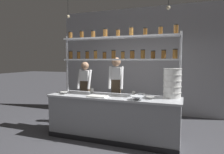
# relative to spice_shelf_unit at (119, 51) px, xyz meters

# --- Properties ---
(ground_plane) EXTENTS (40.00, 40.00, 0.00)m
(ground_plane) POSITION_rel_spice_shelf_unit_xyz_m (-0.01, -0.33, -1.88)
(ground_plane) COLOR #3D3D42
(back_wall) EXTENTS (5.21, 0.12, 3.29)m
(back_wall) POSITION_rel_spice_shelf_unit_xyz_m (-0.01, 2.04, -0.23)
(back_wall) COLOR #939399
(back_wall) RESTS_ON ground_plane
(prep_counter) EXTENTS (2.81, 0.76, 0.92)m
(prep_counter) POSITION_rel_spice_shelf_unit_xyz_m (-0.01, -0.33, -1.42)
(prep_counter) COLOR gray
(prep_counter) RESTS_ON ground_plane
(spice_shelf_unit) EXTENTS (2.69, 0.28, 2.39)m
(spice_shelf_unit) POSITION_rel_spice_shelf_unit_xyz_m (0.00, 0.00, 0.00)
(spice_shelf_unit) COLOR #B7BABF
(spice_shelf_unit) RESTS_ON ground_plane
(chef_left) EXTENTS (0.38, 0.30, 1.63)m
(chef_left) POSITION_rel_spice_shelf_unit_xyz_m (-1.09, 0.46, -0.95)
(chef_left) COLOR black
(chef_left) RESTS_ON ground_plane
(chef_center) EXTENTS (0.40, 0.33, 1.74)m
(chef_center) POSITION_rel_spice_shelf_unit_xyz_m (-0.18, 0.35, -0.87)
(chef_center) COLOR black
(chef_center) RESTS_ON ground_plane
(container_stack) EXTENTS (0.36, 0.36, 0.59)m
(container_stack) POSITION_rel_spice_shelf_unit_xyz_m (1.17, -0.10, -0.66)
(container_stack) COLOR white
(container_stack) RESTS_ON prep_counter
(cutting_board) EXTENTS (0.40, 0.26, 0.02)m
(cutting_board) POSITION_rel_spice_shelf_unit_xyz_m (-0.27, -0.53, -0.95)
(cutting_board) COLOR silver
(cutting_board) RESTS_ON prep_counter
(prep_bowl_near_left) EXTENTS (0.19, 0.19, 0.05)m
(prep_bowl_near_left) POSITION_rel_spice_shelf_unit_xyz_m (0.55, -0.15, -0.93)
(prep_bowl_near_left) COLOR silver
(prep_bowl_near_left) RESTS_ON prep_counter
(prep_bowl_center_front) EXTENTS (0.18, 0.18, 0.05)m
(prep_bowl_center_front) POSITION_rel_spice_shelf_unit_xyz_m (-1.12, -0.47, -0.94)
(prep_bowl_center_front) COLOR silver
(prep_bowl_center_front) RESTS_ON prep_counter
(prep_bowl_center_back) EXTENTS (0.28, 0.28, 0.08)m
(prep_bowl_center_back) POSITION_rel_spice_shelf_unit_xyz_m (0.57, -0.57, -0.92)
(prep_bowl_center_back) COLOR silver
(prep_bowl_center_back) RESTS_ON prep_counter
(prep_bowl_near_right) EXTENTS (0.18, 0.18, 0.05)m
(prep_bowl_near_right) POSITION_rel_spice_shelf_unit_xyz_m (0.78, -0.38, -0.94)
(prep_bowl_near_right) COLOR silver
(prep_bowl_near_right) RESTS_ON prep_counter
(serving_cup_front) EXTENTS (0.08, 0.08, 0.11)m
(serving_cup_front) POSITION_rel_spice_shelf_unit_xyz_m (-0.58, -0.17, -0.91)
(serving_cup_front) COLOR silver
(serving_cup_front) RESTS_ON prep_counter
(serving_cup_by_board) EXTENTS (0.07, 0.07, 0.08)m
(serving_cup_by_board) POSITION_rel_spice_shelf_unit_xyz_m (0.37, -0.07, -0.92)
(serving_cup_by_board) COLOR silver
(serving_cup_by_board) RESTS_ON prep_counter
(pendant_light_row) EXTENTS (2.23, 0.07, 0.64)m
(pendant_light_row) POSITION_rel_spice_shelf_unit_xyz_m (0.00, -0.33, 0.79)
(pendant_light_row) COLOR black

